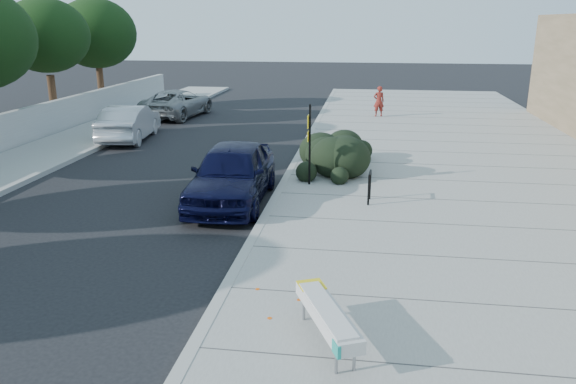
% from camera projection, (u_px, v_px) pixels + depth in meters
% --- Properties ---
extents(ground, '(120.00, 120.00, 0.00)m').
position_uv_depth(ground, '(248.00, 252.00, 12.23)').
color(ground, black).
rests_on(ground, ground).
extents(sidewalk_near, '(11.20, 50.00, 0.15)m').
position_uv_depth(sidewalk_near, '(475.00, 193.00, 16.18)').
color(sidewalk_near, gray).
rests_on(sidewalk_near, ground).
extents(curb_near, '(0.22, 50.00, 0.17)m').
position_uv_depth(curb_near, '(283.00, 185.00, 16.94)').
color(curb_near, '#9E9E99').
rests_on(curb_near, ground).
extents(curb_far, '(0.22, 50.00, 0.17)m').
position_uv_depth(curb_far, '(37.00, 175.00, 18.02)').
color(curb_far, '#9E9E99').
rests_on(curb_far, ground).
extents(tree_far_e, '(4.00, 4.00, 5.90)m').
position_uv_depth(tree_far_e, '(45.00, 36.00, 25.97)').
color(tree_far_e, '#332114').
rests_on(tree_far_e, ground).
extents(tree_far_f, '(4.40, 4.40, 6.07)m').
position_uv_depth(tree_far_f, '(96.00, 34.00, 30.70)').
color(tree_far_f, '#332114').
rests_on(tree_far_f, ground).
extents(bench, '(1.17, 2.01, 0.60)m').
position_uv_depth(bench, '(327.00, 315.00, 8.36)').
color(bench, gray).
rests_on(bench, sidewalk_near).
extents(bike_rack, '(0.09, 0.58, 0.84)m').
position_uv_depth(bike_rack, '(370.00, 184.00, 15.00)').
color(bike_rack, black).
rests_on(bike_rack, sidewalk_near).
extents(sign_post, '(0.09, 0.28, 2.40)m').
position_uv_depth(sign_post, '(309.00, 139.00, 16.41)').
color(sign_post, black).
rests_on(sign_post, sidewalk_near).
extents(hedge, '(3.19, 4.16, 1.40)m').
position_uv_depth(hedge, '(337.00, 148.00, 18.40)').
color(hedge, black).
rests_on(hedge, sidewalk_near).
extents(sedan_navy, '(2.09, 4.91, 1.66)m').
position_uv_depth(sedan_navy, '(232.00, 173.00, 15.40)').
color(sedan_navy, black).
rests_on(sedan_navy, ground).
extents(wagon_silver, '(2.10, 4.63, 1.47)m').
position_uv_depth(wagon_silver, '(129.00, 123.00, 23.63)').
color(wagon_silver, silver).
rests_on(wagon_silver, ground).
extents(suv_silver, '(2.92, 5.36, 1.42)m').
position_uv_depth(suv_silver, '(177.00, 103.00, 29.45)').
color(suv_silver, gray).
rests_on(suv_silver, ground).
extents(pedestrian, '(0.63, 0.48, 1.54)m').
position_uv_depth(pedestrian, '(379.00, 101.00, 28.64)').
color(pedestrian, maroon).
rests_on(pedestrian, sidewalk_near).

